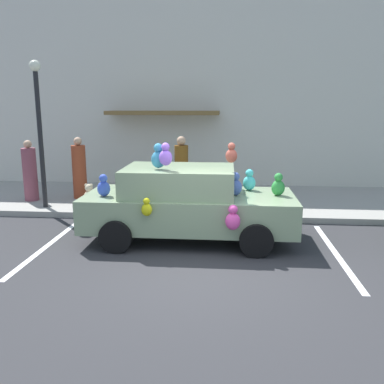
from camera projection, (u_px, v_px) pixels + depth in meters
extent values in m
plane|color=#2D2D30|center=(201.00, 269.00, 7.12)|extent=(60.00, 60.00, 0.00)
cube|color=gray|center=(212.00, 200.00, 11.98)|extent=(24.00, 4.00, 0.15)
cube|color=beige|center=(216.00, 92.00, 13.42)|extent=(24.00, 0.30, 6.40)
cube|color=brown|center=(163.00, 113.00, 13.16)|extent=(3.60, 1.10, 0.12)
cube|color=silver|center=(336.00, 253.00, 7.88)|extent=(0.12, 3.60, 0.01)
cube|color=silver|center=(48.00, 245.00, 8.37)|extent=(0.12, 3.60, 0.01)
cube|color=gray|center=(190.00, 210.00, 8.59)|extent=(4.33, 1.82, 0.68)
cube|color=gray|center=(179.00, 181.00, 8.48)|extent=(2.25, 1.60, 0.56)
cylinder|color=black|center=(251.00, 215.00, 9.43)|extent=(0.64, 0.22, 0.64)
cylinder|color=black|center=(256.00, 240.00, 7.66)|extent=(0.64, 0.22, 0.64)
cylinder|color=black|center=(137.00, 212.00, 9.66)|extent=(0.64, 0.22, 0.64)
cylinder|color=black|center=(116.00, 236.00, 7.89)|extent=(0.64, 0.22, 0.64)
ellipsoid|color=green|center=(278.00, 188.00, 8.35)|extent=(0.27, 0.22, 0.32)
sphere|color=green|center=(279.00, 177.00, 8.31)|extent=(0.17, 0.17, 0.17)
ellipsoid|color=#445DAD|center=(235.00, 187.00, 8.37)|extent=(0.28, 0.23, 0.33)
sphere|color=#445DAD|center=(235.00, 177.00, 8.32)|extent=(0.18, 0.18, 0.18)
ellipsoid|color=gold|center=(147.00, 210.00, 7.64)|extent=(0.20, 0.17, 0.24)
sphere|color=gold|center=(146.00, 201.00, 7.60)|extent=(0.13, 0.13, 0.13)
ellipsoid|color=teal|center=(158.00, 160.00, 8.10)|extent=(0.28, 0.23, 0.34)
sphere|color=teal|center=(158.00, 148.00, 8.05)|extent=(0.18, 0.18, 0.18)
ellipsoid|color=#E64AA1|center=(233.00, 221.00, 7.51)|extent=(0.27, 0.22, 0.32)
sphere|color=#E64AA1|center=(233.00, 210.00, 7.46)|extent=(0.17, 0.17, 0.17)
ellipsoid|color=#974435|center=(231.00, 156.00, 7.81)|extent=(0.22, 0.18, 0.26)
sphere|color=#974435|center=(232.00, 146.00, 7.77)|extent=(0.14, 0.14, 0.14)
ellipsoid|color=#14A8C8|center=(135.00, 183.00, 9.15)|extent=(0.18, 0.14, 0.21)
sphere|color=#14A8C8|center=(135.00, 177.00, 9.12)|extent=(0.11, 0.11, 0.11)
ellipsoid|color=blue|center=(104.00, 189.00, 8.29)|extent=(0.26, 0.22, 0.31)
sphere|color=blue|center=(103.00, 178.00, 8.25)|extent=(0.17, 0.17, 0.17)
ellipsoid|color=#4DD9DB|center=(249.00, 183.00, 8.87)|extent=(0.27, 0.22, 0.32)
sphere|color=#4DD9DB|center=(250.00, 173.00, 8.83)|extent=(0.17, 0.17, 0.17)
ellipsoid|color=#8D5AD5|center=(166.00, 158.00, 7.93)|extent=(0.26, 0.21, 0.31)
sphere|color=#8D5AD5|center=(165.00, 147.00, 7.89)|extent=(0.16, 0.16, 0.16)
ellipsoid|color=beige|center=(89.00, 197.00, 11.14)|extent=(0.30, 0.25, 0.37)
sphere|color=beige|center=(89.00, 188.00, 11.08)|extent=(0.21, 0.21, 0.21)
sphere|color=beige|center=(86.00, 185.00, 11.07)|extent=(0.09, 0.09, 0.09)
sphere|color=beige|center=(91.00, 185.00, 11.06)|extent=(0.09, 0.09, 0.09)
cylinder|color=black|center=(41.00, 142.00, 10.51)|extent=(0.12, 0.12, 3.46)
sphere|color=#EAEACC|center=(35.00, 66.00, 10.12)|extent=(0.28, 0.28, 0.28)
cylinder|color=brown|center=(181.00, 173.00, 11.51)|extent=(0.38, 0.38, 1.55)
sphere|color=tan|center=(181.00, 141.00, 11.32)|extent=(0.25, 0.25, 0.25)
cylinder|color=brown|center=(30.00, 174.00, 11.47)|extent=(0.39, 0.39, 1.48)
sphere|color=tan|center=(28.00, 144.00, 11.30)|extent=(0.22, 0.22, 0.22)
cylinder|color=brown|center=(79.00, 172.00, 11.76)|extent=(0.39, 0.39, 1.53)
sphere|color=tan|center=(78.00, 141.00, 11.58)|extent=(0.23, 0.23, 0.23)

